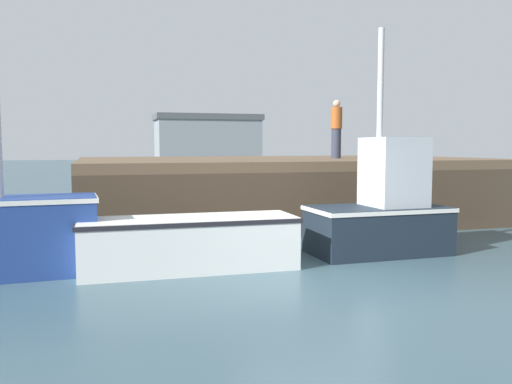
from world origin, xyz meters
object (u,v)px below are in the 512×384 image
object	(u,v)px
fishing_boat_near_right	(189,242)
fishing_boat_mid	(382,212)
dockworker	(336,129)
rowboat	(410,233)

from	to	relation	value
fishing_boat_near_right	fishing_boat_mid	world-z (taller)	fishing_boat_mid
fishing_boat_mid	dockworker	world-z (taller)	fishing_boat_mid
rowboat	dockworker	distance (m)	4.82
fishing_boat_near_right	rowboat	world-z (taller)	fishing_boat_near_right
rowboat	dockworker	world-z (taller)	dockworker
fishing_boat_near_right	fishing_boat_mid	bearing A→B (deg)	4.69
fishing_boat_mid	rowboat	bearing A→B (deg)	36.31
rowboat	fishing_boat_near_right	bearing A→B (deg)	-166.60
fishing_boat_near_right	dockworker	distance (m)	7.92
fishing_boat_mid	dockworker	xyz separation A→B (m)	(1.31, 5.06, 1.85)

